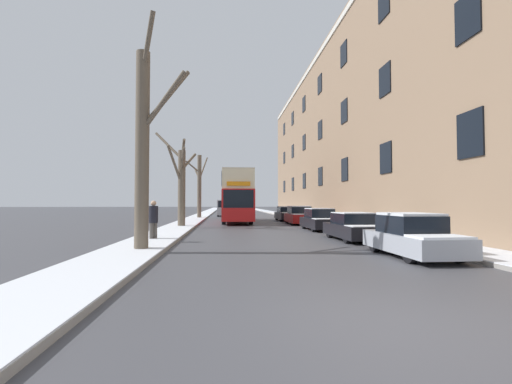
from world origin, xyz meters
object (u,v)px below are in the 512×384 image
at_px(double_decker_bus, 236,195).
at_px(pedestrian_left_sidewalk, 153,219).
at_px(bare_tree_left_1, 181,182).
at_px(bare_tree_left_2, 199,185).
at_px(parked_car_4, 287,214).
at_px(parked_car_1, 355,227).
at_px(parked_car_0, 412,237).
at_px(parked_car_3, 299,216).
at_px(oncoming_van, 225,207).
at_px(parked_car_2, 320,220).
at_px(bare_tree_left_0, 144,142).

relative_size(double_decker_bus, pedestrian_left_sidewalk, 6.05).
bearing_deg(bare_tree_left_1, double_decker_bus, 59.05).
height_order(bare_tree_left_2, double_decker_bus, bare_tree_left_2).
bearing_deg(parked_car_4, double_decker_bus, -156.92).
bearing_deg(pedestrian_left_sidewalk, parked_car_1, 131.58).
relative_size(parked_car_0, parked_car_3, 0.97).
bearing_deg(bare_tree_left_1, parked_car_1, -43.55).
xyz_separation_m(parked_car_0, parked_car_3, (-0.00, 16.94, 0.04)).
xyz_separation_m(bare_tree_left_2, parked_car_1, (8.91, -22.53, -3.13)).
bearing_deg(bare_tree_left_1, oncoming_van, 81.85).
height_order(bare_tree_left_2, parked_car_2, bare_tree_left_2).
height_order(bare_tree_left_1, parked_car_0, bare_tree_left_1).
bearing_deg(bare_tree_left_2, pedestrian_left_sidewalk, -90.80).
bearing_deg(parked_car_4, parked_car_2, -90.00).
height_order(bare_tree_left_0, parked_car_2, bare_tree_left_0).
height_order(double_decker_bus, parked_car_1, double_decker_bus).
distance_m(bare_tree_left_2, double_decker_bus, 8.10).
distance_m(bare_tree_left_2, parked_car_1, 24.43).
relative_size(parked_car_1, parked_car_2, 0.97).
height_order(parked_car_0, parked_car_3, parked_car_3).
bearing_deg(pedestrian_left_sidewalk, parked_car_0, 103.45).
xyz_separation_m(bare_tree_left_1, oncoming_van, (3.09, 21.56, -2.06)).
bearing_deg(parked_car_4, oncoming_van, 115.71).
distance_m(parked_car_3, parked_car_4, 5.67).
bearing_deg(bare_tree_left_0, pedestrian_left_sidewalk, 95.87).
relative_size(parked_car_0, oncoming_van, 0.74).
xyz_separation_m(bare_tree_left_1, bare_tree_left_2, (0.23, 13.83, 0.51)).
xyz_separation_m(bare_tree_left_0, bare_tree_left_2, (-0.03, 25.80, -0.16)).
relative_size(bare_tree_left_1, parked_car_3, 1.75).
relative_size(bare_tree_left_0, bare_tree_left_2, 1.16).
bearing_deg(parked_car_0, parked_car_3, 90.00).
xyz_separation_m(double_decker_bus, parked_car_0, (5.06, -20.45, -1.85)).
bearing_deg(parked_car_0, parked_car_4, 90.00).
height_order(bare_tree_left_1, parked_car_4, bare_tree_left_1).
bearing_deg(bare_tree_left_0, bare_tree_left_2, 90.06).
distance_m(bare_tree_left_0, parked_car_2, 13.24).
height_order(bare_tree_left_1, parked_car_2, bare_tree_left_1).
xyz_separation_m(bare_tree_left_2, parked_car_2, (8.91, -16.55, -3.09)).
relative_size(bare_tree_left_2, parked_car_0, 1.81).
bearing_deg(bare_tree_left_0, parked_car_0, -10.61).
relative_size(bare_tree_left_2, double_decker_bus, 0.63).
height_order(double_decker_bus, parked_car_2, double_decker_bus).
xyz_separation_m(double_decker_bus, parked_car_3, (5.06, -3.51, -1.81)).
bearing_deg(bare_tree_left_1, pedestrian_left_sidewalk, -90.51).
bearing_deg(bare_tree_left_0, bare_tree_left_1, 91.25).
bearing_deg(bare_tree_left_2, parked_car_3, -49.74).
relative_size(bare_tree_left_0, parked_car_0, 2.09).
bearing_deg(pedestrian_left_sidewalk, parked_car_3, -175.87).
bearing_deg(bare_tree_left_2, parked_car_2, -61.69).
bearing_deg(parked_car_1, parked_car_2, 90.00).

